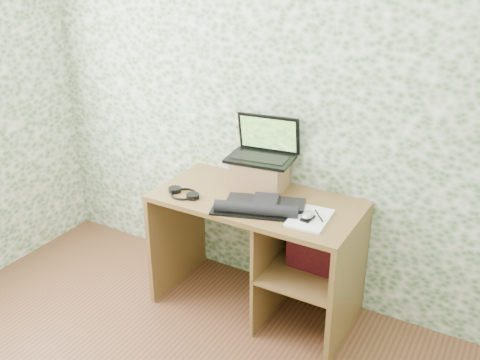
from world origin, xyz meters
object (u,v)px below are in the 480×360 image
Objects in this scene: keyboard at (261,206)px; notepad at (310,218)px; riser at (260,174)px; laptop at (264,149)px; desk at (270,240)px.

notepad is (0.27, 0.03, -0.02)m from keyboard.
notepad is (0.42, -0.23, -0.08)m from riser.
laptop is 1.44× the size of notepad.
laptop reaches higher than keyboard.
laptop reaches higher than riser.
notepad is (0.42, -0.27, -0.23)m from laptop.
notepad is (0.29, -0.11, 0.28)m from desk.
desk is 2.92× the size of laptop.
riser is (-0.13, 0.12, 0.36)m from desk.
laptop reaches higher than notepad.
keyboard is at bearing -176.99° from notepad.
notepad is at bearing -11.19° from keyboard.
keyboard is 0.28m from notepad.
keyboard is at bearing -71.63° from laptop.
notepad reaches higher than desk.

